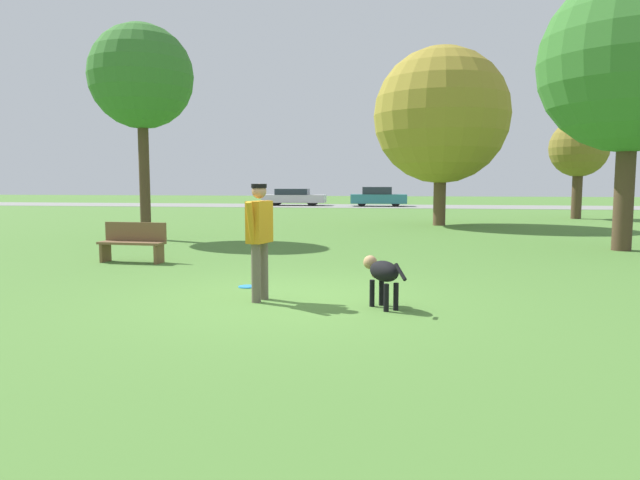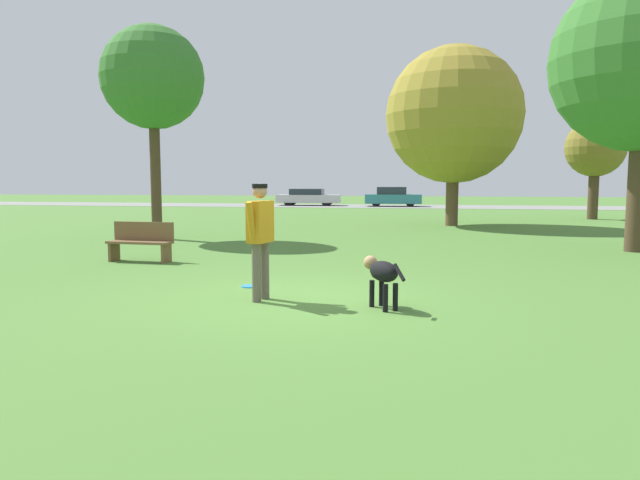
{
  "view_description": "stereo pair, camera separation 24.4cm",
  "coord_description": "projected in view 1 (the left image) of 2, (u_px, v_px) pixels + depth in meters",
  "views": [
    {
      "loc": [
        1.63,
        -8.02,
        1.7
      ],
      "look_at": [
        0.46,
        -0.32,
        0.9
      ],
      "focal_mm": 32.0,
      "sensor_mm": 36.0,
      "label": 1
    },
    {
      "loc": [
        1.87,
        -7.98,
        1.7
      ],
      "look_at": [
        0.46,
        -0.32,
        0.9
      ],
      "focal_mm": 32.0,
      "sensor_mm": 36.0,
      "label": 2
    }
  ],
  "objects": [
    {
      "name": "parked_car_silver",
      "position": [
        294.0,
        197.0,
        40.74
      ],
      "size": [
        4.54,
        1.99,
        1.2
      ],
      "rotation": [
        0.0,
        0.0,
        0.04
      ],
      "color": "#B7B7BC",
      "rests_on": "ground_plane"
    },
    {
      "name": "person",
      "position": [
        259.0,
        232.0,
        8.07
      ],
      "size": [
        0.31,
        0.69,
        1.67
      ],
      "rotation": [
        0.0,
        0.0,
        1.33
      ],
      "color": "#665B4C",
      "rests_on": "ground_plane"
    },
    {
      "name": "tree_near_right",
      "position": [
        631.0,
        63.0,
        13.7
      ],
      "size": [
        4.34,
        4.34,
        6.74
      ],
      "color": "#4C3826",
      "rests_on": "ground_plane"
    },
    {
      "name": "dog",
      "position": [
        382.0,
        273.0,
        7.66
      ],
      "size": [
        0.65,
        0.83,
        0.68
      ],
      "rotation": [
        0.0,
        0.0,
        2.2
      ],
      "color": "black",
      "rests_on": "ground_plane"
    },
    {
      "name": "ground_plane",
      "position": [
        292.0,
        299.0,
        8.3
      ],
      "size": [
        120.0,
        120.0,
        0.0
      ],
      "primitive_type": "plane",
      "color": "#4C7A33"
    },
    {
      "name": "parked_car_teal",
      "position": [
        378.0,
        197.0,
        39.42
      ],
      "size": [
        3.9,
        1.84,
        1.34
      ],
      "rotation": [
        0.0,
        0.0,
        0.05
      ],
      "color": "teal",
      "rests_on": "ground_plane"
    },
    {
      "name": "tree_mid_center",
      "position": [
        441.0,
        116.0,
        21.87
      ],
      "size": [
        5.19,
        5.19,
        6.83
      ],
      "color": "brown",
      "rests_on": "ground_plane"
    },
    {
      "name": "tree_near_left",
      "position": [
        141.0,
        78.0,
        16.45
      ],
      "size": [
        2.99,
        2.99,
        6.22
      ],
      "color": "#4C3826",
      "rests_on": "ground_plane"
    },
    {
      "name": "park_bench",
      "position": [
        133.0,
        241.0,
        12.05
      ],
      "size": [
        1.42,
        0.48,
        0.84
      ],
      "rotation": [
        0.0,
        0.0,
        -0.05
      ],
      "color": "brown",
      "rests_on": "ground_plane"
    },
    {
      "name": "tree_far_right",
      "position": [
        579.0,
        149.0,
        25.96
      ],
      "size": [
        2.62,
        2.62,
        4.54
      ],
      "color": "#4C3826",
      "rests_on": "ground_plane"
    },
    {
      "name": "frisbee",
      "position": [
        247.0,
        287.0,
        9.2
      ],
      "size": [
        0.27,
        0.27,
        0.02
      ],
      "color": "#268CE5",
      "rests_on": "ground_plane"
    },
    {
      "name": "far_road_strip",
      "position": [
        383.0,
        206.0,
        39.49
      ],
      "size": [
        120.0,
        6.0,
        0.01
      ],
      "color": "gray",
      "rests_on": "ground_plane"
    }
  ]
}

